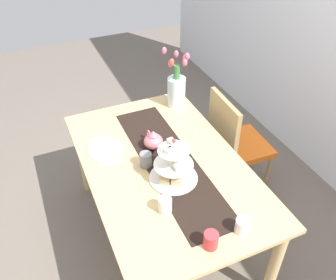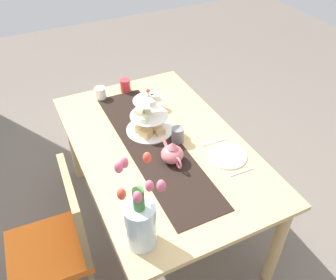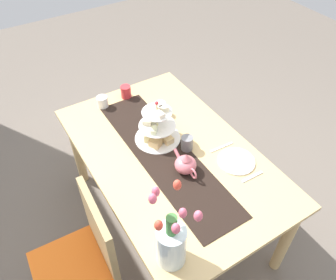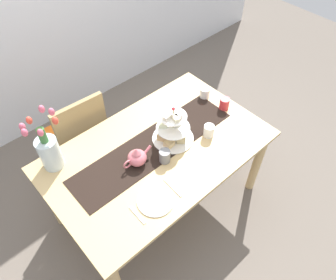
# 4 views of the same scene
# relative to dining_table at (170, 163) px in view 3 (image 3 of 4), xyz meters

# --- Properties ---
(ground_plane) EXTENTS (8.00, 8.00, 0.00)m
(ground_plane) POSITION_rel_dining_table_xyz_m (0.00, 0.00, -0.63)
(ground_plane) COLOR #6B6056
(dining_table) EXTENTS (1.57, 0.98, 0.73)m
(dining_table) POSITION_rel_dining_table_xyz_m (0.00, 0.00, 0.00)
(dining_table) COLOR tan
(dining_table) RESTS_ON ground_plane
(chair_left) EXTENTS (0.44, 0.44, 0.91)m
(chair_left) POSITION_rel_dining_table_xyz_m (-0.25, 0.72, -0.13)
(chair_left) COLOR #9C8254
(chair_left) RESTS_ON ground_plane
(table_runner) EXTENTS (1.28, 0.32, 0.00)m
(table_runner) POSITION_rel_dining_table_xyz_m (0.00, 0.04, 0.10)
(table_runner) COLOR black
(table_runner) RESTS_ON dining_table
(tiered_cake_stand) EXTENTS (0.30, 0.30, 0.30)m
(tiered_cake_stand) POSITION_rel_dining_table_xyz_m (0.15, 0.00, 0.18)
(tiered_cake_stand) COLOR beige
(tiered_cake_stand) RESTS_ON table_runner
(teapot) EXTENTS (0.24, 0.13, 0.14)m
(teapot) POSITION_rel_dining_table_xyz_m (-0.18, 0.00, 0.16)
(teapot) COLOR #D66B75
(teapot) RESTS_ON table_runner
(tulip_vase) EXTENTS (0.24, 0.19, 0.46)m
(tulip_vase) POSITION_rel_dining_table_xyz_m (-0.60, 0.37, 0.25)
(tulip_vase) COLOR silver
(tulip_vase) RESTS_ON dining_table
(cream_jug) EXTENTS (0.08, 0.08, 0.08)m
(cream_jug) POSITION_rel_dining_table_xyz_m (0.65, 0.17, 0.14)
(cream_jug) COLOR white
(cream_jug) RESTS_ON dining_table
(dinner_plate_left) EXTENTS (0.23, 0.23, 0.01)m
(dinner_plate_left) POSITION_rel_dining_table_xyz_m (-0.28, -0.31, 0.10)
(dinner_plate_left) COLOR white
(dinner_plate_left) RESTS_ON dining_table
(fork_left) EXTENTS (0.02, 0.15, 0.01)m
(fork_left) POSITION_rel_dining_table_xyz_m (-0.43, -0.31, 0.10)
(fork_left) COLOR silver
(fork_left) RESTS_ON dining_table
(knife_left) EXTENTS (0.02, 0.17, 0.01)m
(knife_left) POSITION_rel_dining_table_xyz_m (-0.14, -0.31, 0.10)
(knife_left) COLOR silver
(knife_left) RESTS_ON dining_table
(mug_grey) EXTENTS (0.08, 0.08, 0.09)m
(mug_grey) POSITION_rel_dining_table_xyz_m (-0.03, -0.11, 0.15)
(mug_grey) COLOR slate
(mug_grey) RESTS_ON table_runner
(mug_white_text) EXTENTS (0.08, 0.08, 0.09)m
(mug_white_text) POSITION_rel_dining_table_xyz_m (0.36, -0.15, 0.15)
(mug_white_text) COLOR white
(mug_white_text) RESTS_ON dining_table
(mug_orange) EXTENTS (0.08, 0.08, 0.09)m
(mug_orange) POSITION_rel_dining_table_xyz_m (0.67, -0.03, 0.15)
(mug_orange) COLOR red
(mug_orange) RESTS_ON dining_table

